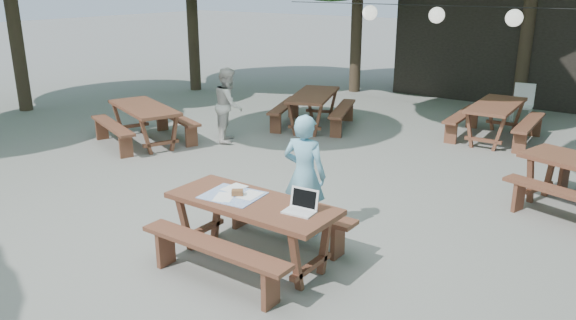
% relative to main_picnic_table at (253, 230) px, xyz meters
% --- Properties ---
extents(ground, '(80.00, 80.00, 0.00)m').
position_rel_main_picnic_table_xyz_m(ground, '(-0.66, 1.40, -0.39)').
color(ground, slate).
rests_on(ground, ground).
extents(pavilion, '(6.00, 3.00, 2.80)m').
position_rel_main_picnic_table_xyz_m(pavilion, '(-0.16, 11.90, 1.01)').
color(pavilion, black).
rests_on(pavilion, ground).
extents(main_picnic_table, '(2.00, 1.58, 0.75)m').
position_rel_main_picnic_table_xyz_m(main_picnic_table, '(0.00, 0.00, 0.00)').
color(main_picnic_table, '#532D1D').
rests_on(main_picnic_table, ground).
extents(picnic_table_nw, '(2.34, 2.15, 0.75)m').
position_rel_main_picnic_table_xyz_m(picnic_table_nw, '(-4.87, 2.64, 0.00)').
color(picnic_table_nw, '#532D1D').
rests_on(picnic_table_nw, ground).
extents(picnic_table_far_w, '(2.14, 2.33, 0.75)m').
position_rel_main_picnic_table_xyz_m(picnic_table_far_w, '(-2.85, 5.66, 0.00)').
color(picnic_table_far_w, '#532D1D').
rests_on(picnic_table_far_w, ground).
extents(picnic_table_far_e, '(1.66, 2.03, 0.75)m').
position_rel_main_picnic_table_xyz_m(picnic_table_far_e, '(0.73, 6.91, 0.00)').
color(picnic_table_far_e, '#532D1D').
rests_on(picnic_table_far_e, ground).
extents(woman, '(0.62, 0.46, 1.56)m').
position_rel_main_picnic_table_xyz_m(woman, '(0.04, 1.00, 0.39)').
color(woman, '#7AC1DF').
rests_on(woman, ground).
extents(second_person, '(0.87, 0.91, 1.48)m').
position_rel_main_picnic_table_xyz_m(second_person, '(-3.61, 3.73, 0.35)').
color(second_person, silver).
rests_on(second_person, ground).
extents(plastic_chair, '(0.49, 0.49, 0.90)m').
position_rel_main_picnic_table_xyz_m(plastic_chair, '(0.83, 8.64, -0.13)').
color(plastic_chair, silver).
rests_on(plastic_chair, ground).
extents(laptop, '(0.35, 0.29, 0.24)m').
position_rel_main_picnic_table_xyz_m(laptop, '(0.62, 0.08, 0.42)').
color(laptop, white).
rests_on(laptop, main_picnic_table).
extents(tabletop_clutter, '(0.70, 0.63, 0.08)m').
position_rel_main_picnic_table_xyz_m(tabletop_clutter, '(-0.27, 0.01, 0.37)').
color(tabletop_clutter, '#3766BD').
rests_on(tabletop_clutter, main_picnic_table).
extents(paper_lanterns, '(9.00, 0.34, 0.38)m').
position_rel_main_picnic_table_xyz_m(paper_lanterns, '(-0.84, 7.40, 2.02)').
color(paper_lanterns, black).
rests_on(paper_lanterns, ground).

